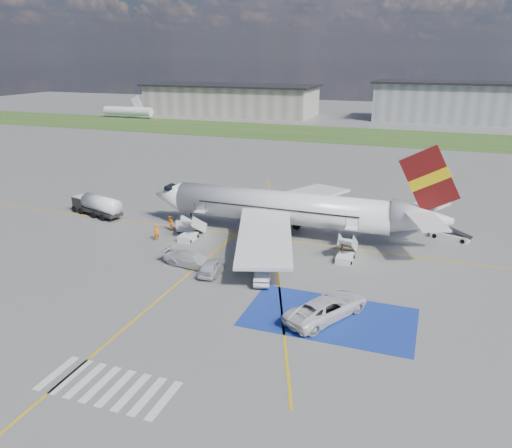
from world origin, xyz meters
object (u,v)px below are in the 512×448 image
Objects in this scene: gpu_cart at (186,226)px; car_silver_b at (263,275)px; fuel_tanker at (97,207)px; van_white_a at (327,304)px; belt_loader at (450,236)px; airliner at (292,208)px; van_white_b at (193,258)px; car_silver_a at (212,267)px.

gpu_cart reaches higher than car_silver_b.
van_white_a is (35.17, -16.60, -0.02)m from fuel_tanker.
fuel_tanker is at bearing -38.00° from car_silver_b.
car_silver_b is (-17.02, -18.50, 0.36)m from belt_loader.
gpu_cart is at bearing -165.56° from airliner.
belt_loader is 0.93× the size of van_white_b.
gpu_cart is 25.59m from van_white_a.
van_white_a is at bearing -65.38° from airliner.
van_white_a is at bearing -7.83° from fuel_tanker.
gpu_cart is at bearing -56.08° from car_silver_a.
car_silver_b reaches higher than belt_loader.
belt_loader is 1.09× the size of car_silver_a.
fuel_tanker reaches higher than van_white_b.
van_white_a is (7.27, -4.69, 0.47)m from car_silver_b.
van_white_b is at bearing -23.73° from car_silver_a.
gpu_cart is 0.56× the size of car_silver_b.
van_white_b is (20.05, -11.09, -0.20)m from fuel_tanker.
van_white_b is at bearing 8.87° from van_white_a.
car_silver_b is 7.90m from van_white_b.
airliner is 15.37× the size of gpu_cart.
fuel_tanker reaches higher than belt_loader.
van_white_a is at bearing -99.66° from van_white_b.
airliner is 8.41× the size of car_silver_a.
belt_loader is 25.18m from van_white_a.
fuel_tanker is 22.91m from van_white_b.
belt_loader is at bearing 25.79° from fuel_tanker.
fuel_tanker is at bearing -155.66° from belt_loader.
airliner is 13.25m from gpu_cart.
car_silver_a is at bearing -10.48° from fuel_tanker.
airliner is 7.15× the size of van_white_b.
gpu_cart is 0.38× the size of van_white_a.
airliner is 19.98m from van_white_a.
belt_loader is (18.03, 5.14, -3.05)m from airliner.
gpu_cart is 10.94m from van_white_b.
van_white_b is at bearing -118.62° from airliner.
car_silver_a is at bearing -124.43° from belt_loader.
fuel_tanker is 1.68× the size of van_white_b.
gpu_cart is at bearing 10.33° from fuel_tanker.
van_white_b is (-7.85, 0.81, 0.30)m from car_silver_b.
car_silver_b is 0.68× the size of van_white_a.
airliner reaches higher than fuel_tanker.
airliner is at bearing -36.51° from van_white_a.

